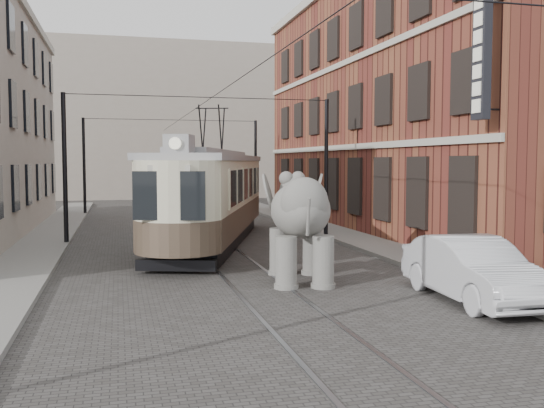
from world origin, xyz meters
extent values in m
plane|color=#423F3D|center=(0.00, 0.00, 0.00)|extent=(120.00, 120.00, 0.00)
cube|color=slate|center=(6.00, 0.00, 0.07)|extent=(2.00, 60.00, 0.15)
cube|color=slate|center=(-6.50, 0.00, 0.07)|extent=(2.00, 60.00, 0.15)
cube|color=maroon|center=(11.00, 9.00, 6.00)|extent=(8.00, 26.00, 12.00)
cube|color=gray|center=(0.00, 40.00, 7.00)|extent=(28.00, 10.00, 14.00)
imported|color=silver|center=(4.54, -6.40, 0.76)|extent=(1.82, 4.69, 1.52)
camera|label=1|loc=(-3.58, -19.03, 3.32)|focal=40.11mm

